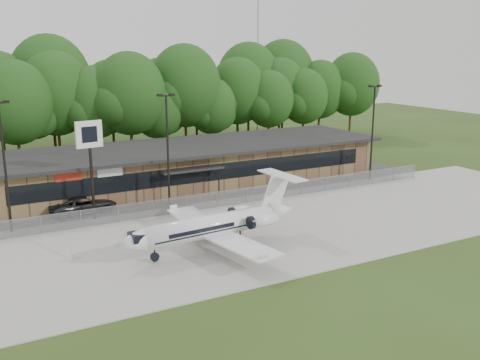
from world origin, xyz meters
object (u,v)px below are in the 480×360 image
terminal (189,165)px  pole_sign (90,145)px  suv (83,205)px  business_jet (216,226)px

terminal → pole_sign: bearing=-148.2°
suv → pole_sign: pole_sign is taller
business_jet → suv: size_ratio=2.51×
terminal → business_jet: business_jet is taller
terminal → suv: 13.04m
business_jet → suv: (-6.54, 13.04, -0.94)m
terminal → pole_sign: (-11.54, -7.14, 4.17)m
pole_sign → terminal: bearing=23.9°
terminal → business_jet: 18.79m
business_jet → pole_sign: size_ratio=1.74×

